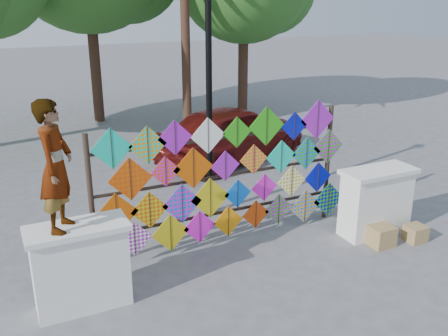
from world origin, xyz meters
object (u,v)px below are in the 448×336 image
Objects in this scene: lamppost at (209,83)px; kite_rack at (227,178)px; vendor_woman at (56,166)px; sedan at (232,133)px.

kite_rack is at bearing -100.13° from lamppost.
kite_rack is 1.96m from lamppost.
vendor_woman is 0.40× the size of sedan.
lamppost is at bearing -28.60° from vendor_woman.
kite_rack is 1.11× the size of lamppost.
sedan is 1.01× the size of lamppost.
vendor_woman reaches higher than sedan.
vendor_woman is at bearing -162.56° from kite_rack.
lamppost reaches higher than vendor_woman.
vendor_woman is 3.90m from lamppost.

